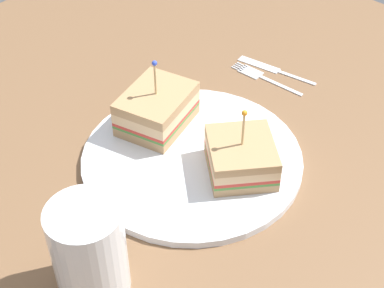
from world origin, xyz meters
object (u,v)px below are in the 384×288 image
at_px(plate, 192,158).
at_px(knife, 272,69).
at_px(sandwich_half_front, 157,109).
at_px(sandwich_half_back, 241,157).
at_px(drink_glass, 90,255).
at_px(fork, 259,75).

distance_m(plate, knife, 0.24).
xyz_separation_m(sandwich_half_front, knife, (-0.22, 0.03, -0.03)).
distance_m(sandwich_half_back, drink_glass, 0.23).
height_order(plate, fork, plate).
bearing_deg(sandwich_half_front, sandwich_half_back, 92.19).
distance_m(sandwich_half_back, knife, 0.25).
bearing_deg(drink_glass, sandwich_half_front, -149.93).
bearing_deg(sandwich_half_back, sandwich_half_front, -87.81).
distance_m(sandwich_half_front, knife, 0.23).
bearing_deg(knife, sandwich_half_front, -7.84).
xyz_separation_m(plate, drink_glass, (0.21, 0.05, 0.05)).
relative_size(drink_glass, fork, 0.91).
relative_size(fork, knife, 0.95).
xyz_separation_m(sandwich_half_back, fork, (-0.19, -0.11, -0.03)).
bearing_deg(knife, drink_glass, 12.55).
bearing_deg(drink_glass, plate, -166.04).
height_order(sandwich_half_back, fork, sandwich_half_back).
bearing_deg(sandwich_half_front, drink_glass, 30.07).
xyz_separation_m(plate, knife, (-0.24, -0.05, -0.00)).
relative_size(sandwich_half_front, sandwich_half_back, 0.99).
bearing_deg(sandwich_half_front, plate, 78.75).
xyz_separation_m(plate, fork, (-0.21, -0.05, -0.00)).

